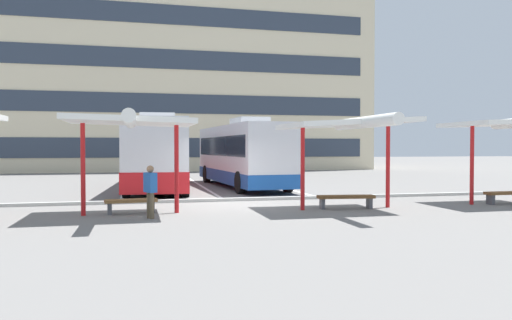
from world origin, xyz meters
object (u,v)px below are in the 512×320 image
Objects in this scene: bench_3 at (346,198)px; coach_bus_0 at (159,155)px; waiting_shelter_1 at (130,123)px; bench_4 at (507,195)px; coach_bus_1 at (242,155)px; waiting_shelter_2 at (350,125)px; waiting_passenger_0 at (150,189)px; bench_2 at (131,203)px; waiting_shelter_3 at (510,125)px.

coach_bus_0 is at bearing 120.54° from bench_3.
bench_4 is (13.25, -0.08, -2.46)m from waiting_shelter_1.
waiting_shelter_1 is (-5.52, -9.84, 1.16)m from coach_bus_1.
coach_bus_1 reaches higher than bench_4.
bench_3 is at bearing -81.42° from coach_bus_1.
waiting_passenger_0 is at bearing -175.18° from waiting_shelter_2.
bench_3 is at bearing 0.14° from waiting_shelter_1.
bench_2 is at bearing 174.22° from waiting_shelter_2.
coach_bus_0 is 15.61m from waiting_shelter_3.
waiting_shelter_2 is at bearing -178.26° from bench_4.
bench_3 is 6.52m from waiting_passenger_0.
bench_3 is at bearing 178.30° from waiting_shelter_3.
coach_bus_1 is at bearing 60.70° from waiting_shelter_1.
bench_3 is 1.17× the size of bench_4.
waiting_shelter_3 reaches higher than waiting_shelter_1.
bench_2 is (0.00, 0.44, -2.46)m from waiting_shelter_1.
waiting_passenger_0 is at bearing -66.03° from bench_2.
coach_bus_0 is 9.90m from waiting_shelter_1.
bench_2 is 0.33× the size of waiting_shelter_2.
waiting_shelter_3 is at bearing -39.60° from coach_bus_0.
bench_2 is 0.83× the size of bench_3.
waiting_passenger_0 is (-6.44, -0.54, -1.92)m from waiting_shelter_2.
bench_3 is at bearing 7.32° from waiting_passenger_0.
waiting_passenger_0 is (0.56, -1.25, 0.54)m from bench_2.
coach_bus_0 is at bearing 140.66° from bench_4.
waiting_shelter_2 reaches higher than bench_2.
waiting_shelter_1 is 1.04× the size of waiting_shelter_3.
waiting_shelter_1 is at bearing 179.27° from waiting_shelter_3.
bench_3 is (7.00, 0.02, -2.45)m from waiting_shelter_1.
bench_4 is 1.09× the size of waiting_passenger_0.
waiting_shelter_3 is 2.77× the size of bench_4.
waiting_shelter_1 is at bearing -119.30° from coach_bus_1.
waiting_shelter_2 is at bearing -90.00° from bench_3.
waiting_shelter_3 reaches higher than bench_4.
bench_2 is 13.26m from bench_4.
coach_bus_1 is at bearing 59.57° from bench_2.
coach_bus_0 reaches higher than waiting_shelter_1.
waiting_shelter_2 is at bearing -81.66° from coach_bus_1.
bench_4 is at bearing -0.86° from bench_3.
coach_bus_1 is 10.98m from bench_2.
coach_bus_0 is 2.54× the size of waiting_shelter_1.
coach_bus_0 is 4.26m from coach_bus_1.
waiting_shelter_1 is at bearing 179.66° from bench_4.
bench_2 and bench_4 have the same top height.
coach_bus_1 reaches higher than waiting_passenger_0.
waiting_shelter_2 is 6.72m from bench_4.
coach_bus_1 is 5.47× the size of bench_3.
coach_bus_1 is 12.70m from waiting_shelter_3.
waiting_shelter_3 is (6.25, -0.19, 2.52)m from bench_3.
waiting_passenger_0 is (-12.69, -0.73, 0.53)m from bench_4.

